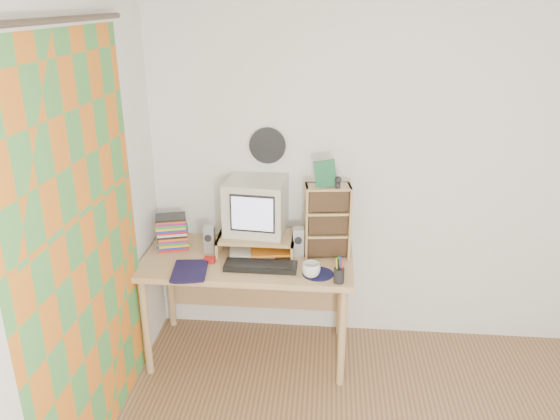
% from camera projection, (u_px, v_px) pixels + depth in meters
% --- Properties ---
extents(back_wall, '(3.50, 0.00, 3.50)m').
position_uv_depth(back_wall, '(403.00, 174.00, 3.72)').
color(back_wall, white).
rests_on(back_wall, floor).
extents(left_wall, '(0.00, 3.50, 3.50)m').
position_uv_depth(left_wall, '(23.00, 289.00, 2.25)').
color(left_wall, white).
rests_on(left_wall, floor).
extents(curtain, '(0.00, 2.20, 2.20)m').
position_uv_depth(curtain, '(85.00, 259.00, 2.72)').
color(curtain, orange).
rests_on(curtain, left_wall).
extents(wall_disc, '(0.25, 0.02, 0.25)m').
position_uv_depth(wall_disc, '(268.00, 146.00, 3.72)').
color(wall_disc, black).
rests_on(wall_disc, back_wall).
extents(desk, '(1.40, 0.70, 0.75)m').
position_uv_depth(desk, '(249.00, 271.00, 3.75)').
color(desk, tan).
rests_on(desk, floor).
extents(monitor_riser, '(0.52, 0.30, 0.12)m').
position_uv_depth(monitor_riser, '(257.00, 239.00, 3.70)').
color(monitor_riser, tan).
rests_on(monitor_riser, desk).
extents(crt_monitor, '(0.42, 0.42, 0.36)m').
position_uv_depth(crt_monitor, '(255.00, 207.00, 3.67)').
color(crt_monitor, beige).
rests_on(crt_monitor, monitor_riser).
extents(speaker_left, '(0.07, 0.07, 0.19)m').
position_uv_depth(speaker_left, '(209.00, 240.00, 3.68)').
color(speaker_left, '#A7A8AC').
rests_on(speaker_left, desk).
extents(speaker_right, '(0.08, 0.08, 0.20)m').
position_uv_depth(speaker_right, '(299.00, 242.00, 3.64)').
color(speaker_right, '#A7A8AC').
rests_on(speaker_right, desk).
extents(keyboard, '(0.47, 0.16, 0.03)m').
position_uv_depth(keyboard, '(261.00, 266.00, 3.49)').
color(keyboard, black).
rests_on(keyboard, desk).
extents(dvd_stack, '(0.23, 0.19, 0.29)m').
position_uv_depth(dvd_stack, '(172.00, 229.00, 3.74)').
color(dvd_stack, brown).
rests_on(dvd_stack, desk).
extents(cd_rack, '(0.31, 0.19, 0.49)m').
position_uv_depth(cd_rack, '(327.00, 221.00, 3.60)').
color(cd_rack, tan).
rests_on(cd_rack, desk).
extents(mug, '(0.15, 0.15, 0.09)m').
position_uv_depth(mug, '(311.00, 270.00, 3.38)').
color(mug, white).
rests_on(mug, desk).
extents(diary, '(0.28, 0.22, 0.05)m').
position_uv_depth(diary, '(173.00, 269.00, 3.43)').
color(diary, '#120E35').
rests_on(diary, desk).
extents(mousepad, '(0.22, 0.22, 0.00)m').
position_uv_depth(mousepad, '(318.00, 274.00, 3.42)').
color(mousepad, black).
rests_on(mousepad, desk).
extents(pen_cup, '(0.07, 0.07, 0.13)m').
position_uv_depth(pen_cup, '(339.00, 273.00, 3.30)').
color(pen_cup, black).
rests_on(pen_cup, desk).
extents(papers, '(0.33, 0.27, 0.04)m').
position_uv_depth(papers, '(259.00, 250.00, 3.70)').
color(papers, white).
rests_on(papers, desk).
extents(red_box, '(0.07, 0.05, 0.04)m').
position_uv_depth(red_box, '(210.00, 260.00, 3.57)').
color(red_box, '#AB1A12').
rests_on(red_box, desk).
extents(game_box, '(0.14, 0.04, 0.17)m').
position_uv_depth(game_box, '(325.00, 174.00, 3.46)').
color(game_box, '#1A5C36').
rests_on(game_box, cd_rack).
extents(webcam, '(0.05, 0.05, 0.08)m').
position_uv_depth(webcam, '(338.00, 182.00, 3.45)').
color(webcam, black).
rests_on(webcam, cd_rack).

